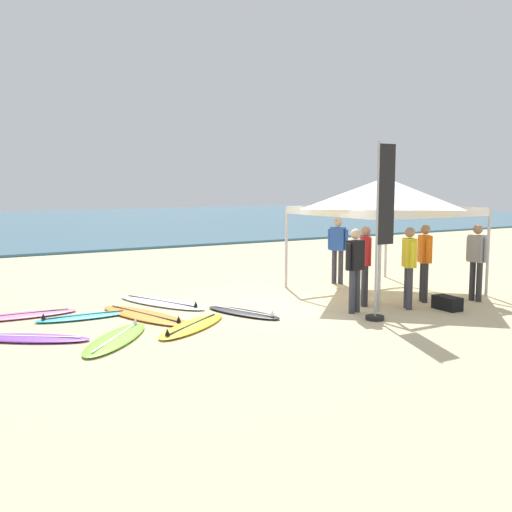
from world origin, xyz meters
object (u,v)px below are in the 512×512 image
object	(u,v)px
surfboard_cyan	(83,317)
banner_flag	(381,238)
surfboard_yellow	(192,326)
person_yellow	(409,262)
surfboard_orange	(144,315)
surfboard_black	(244,312)
surfboard_lime	(116,339)
canopy_tent	(385,193)
person_blue	(338,246)
gear_bag_near_tent	(447,303)
person_black	(355,264)
person_grey	(477,257)
person_red	(365,260)
surfboard_pink	(17,316)
surfboard_white	(161,302)
person_orange	(425,258)
surfboard_purple	(27,338)

from	to	relation	value
surfboard_cyan	banner_flag	bearing A→B (deg)	-32.04
surfboard_yellow	person_yellow	xyz separation A→B (m)	(4.60, -0.80, 0.95)
surfboard_orange	surfboard_black	size ratio (longest dim) A/B	1.41
surfboard_lime	surfboard_orange	world-z (taller)	same
canopy_tent	person_blue	distance (m)	2.04
gear_bag_near_tent	person_black	bearing A→B (deg)	156.96
person_grey	person_yellow	bearing A→B (deg)	174.60
surfboard_black	surfboard_cyan	bearing A→B (deg)	155.44
person_red	surfboard_pink	bearing A→B (deg)	158.01
surfboard_white	person_black	bearing A→B (deg)	-43.58
surfboard_lime	surfboard_yellow	world-z (taller)	same
surfboard_pink	person_yellow	bearing A→B (deg)	-25.16
surfboard_white	surfboard_lime	distance (m)	3.10
surfboard_orange	person_yellow	distance (m)	5.52
person_black	gear_bag_near_tent	bearing A→B (deg)	-23.04
surfboard_yellow	person_black	size ratio (longest dim) A/B	1.22
surfboard_orange	person_orange	distance (m)	6.18
surfboard_black	person_orange	size ratio (longest dim) A/B	1.11
surfboard_white	person_black	size ratio (longest dim) A/B	1.50
person_red	person_grey	distance (m)	2.63
surfboard_orange	person_black	distance (m)	4.32
canopy_tent	banner_flag	xyz separation A→B (m)	(-2.16, -2.22, -0.82)
surfboard_cyan	surfboard_black	xyz separation A→B (m)	(2.85, -1.30, 0.00)
canopy_tent	person_yellow	distance (m)	2.47
canopy_tent	person_orange	world-z (taller)	canopy_tent
surfboard_purple	gear_bag_near_tent	size ratio (longest dim) A/B	3.44
person_black	surfboard_orange	bearing A→B (deg)	154.15
surfboard_black	banner_flag	bearing A→B (deg)	-40.83
surfboard_cyan	surfboard_orange	xyz separation A→B (m)	(1.06, -0.50, -0.00)
surfboard_orange	banner_flag	world-z (taller)	banner_flag
banner_flag	gear_bag_near_tent	world-z (taller)	banner_flag
surfboard_pink	person_grey	bearing A→B (deg)	-21.37
person_orange	person_grey	bearing A→B (deg)	-26.96
person_red	person_yellow	xyz separation A→B (m)	(0.58, -0.71, 0.00)
person_yellow	canopy_tent	bearing A→B (deg)	61.84
surfboard_purple	gear_bag_near_tent	distance (m)	8.19
person_grey	surfboard_purple	bearing A→B (deg)	169.91
banner_flag	person_red	bearing A→B (deg)	61.36
surfboard_pink	banner_flag	size ratio (longest dim) A/B	0.67
surfboard_yellow	banner_flag	bearing A→B (deg)	-19.99
surfboard_white	surfboard_pink	xyz separation A→B (m)	(-2.93, 0.23, 0.00)
surfboard_lime	gear_bag_near_tent	bearing A→B (deg)	-9.76
surfboard_orange	person_yellow	size ratio (longest dim) A/B	1.56
person_red	gear_bag_near_tent	bearing A→B (deg)	-45.34
person_red	person_blue	xyz separation A→B (m)	(1.33, 2.56, 0.00)
surfboard_pink	person_blue	distance (m)	7.97
surfboard_purple	person_orange	bearing A→B (deg)	-7.69
canopy_tent	gear_bag_near_tent	distance (m)	3.23
person_black	banner_flag	bearing A→B (deg)	-88.18
surfboard_cyan	person_grey	bearing A→B (deg)	-19.34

